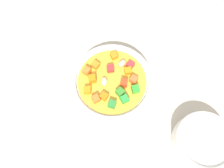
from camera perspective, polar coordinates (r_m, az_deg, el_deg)
name	(u,v)px	position (r cm, az deg, el deg)	size (l,w,h in cm)	color
ground_plane	(112,89)	(57.47, 0.00, -1.43)	(140.00, 140.00, 2.00)	#BAB2A0
soup_bowl_main	(112,84)	(53.49, 0.00, 0.11)	(20.30, 20.30, 7.26)	white
spoon	(95,31)	(64.81, -4.52, 14.09)	(23.98, 4.21, 0.88)	silver
side_bowl_small	(202,141)	(54.82, 23.21, -13.95)	(13.30, 13.30, 5.23)	white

